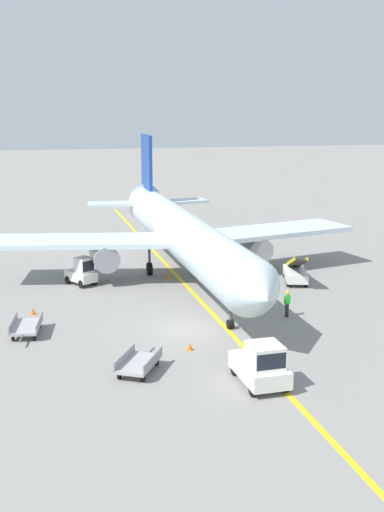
{
  "coord_description": "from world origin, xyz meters",
  "views": [
    {
      "loc": [
        -7.96,
        -36.57,
        13.22
      ],
      "look_at": [
        1.96,
        8.03,
        2.5
      ],
      "focal_mm": 46.82,
      "sensor_mm": 36.0,
      "label": 1
    }
  ],
  "objects_px": {
    "pushback_tug": "(261,365)",
    "baggage_cart_empty_trailing": "(139,363)",
    "belt_loader_forward_hold": "(296,272)",
    "safety_cone_nose_left": "(190,346)",
    "safety_cone_nose_right": "(168,276)",
    "ground_crew_marshaller": "(287,303)",
    "baggage_tug_near_wing": "(82,272)",
    "safety_cone_wingtip_right": "(226,259)",
    "safety_cone_wingtip_left": "(33,311)",
    "baggage_cart_loaded": "(26,326)",
    "airliner": "(182,234)"
  },
  "relations": [
    {
      "from": "baggage_cart_loaded",
      "to": "baggage_cart_empty_trailing",
      "type": "bearing_deg",
      "value": -50.99
    },
    {
      "from": "baggage_cart_loaded",
      "to": "safety_cone_wingtip_left",
      "type": "xyz_separation_m",
      "value": [
        0.32,
        3.69,
        -0.25
      ]
    },
    {
      "from": "pushback_tug",
      "to": "baggage_cart_empty_trailing",
      "type": "relative_size",
      "value": 1.01
    },
    {
      "from": "baggage_tug_near_wing",
      "to": "ground_crew_marshaller",
      "type": "bearing_deg",
      "value": -40.55
    },
    {
      "from": "baggage_tug_near_wing",
      "to": "belt_loader_forward_hold",
      "type": "distance_m",
      "value": 15.73
    },
    {
      "from": "pushback_tug",
      "to": "safety_cone_wingtip_right",
      "type": "bearing_deg",
      "value": 78.4
    },
    {
      "from": "airliner",
      "to": "safety_cone_nose_left",
      "type": "bearing_deg",
      "value": -100.01
    },
    {
      "from": "ground_crew_marshaller",
      "to": "safety_cone_wingtip_left",
      "type": "relative_size",
      "value": 3.86
    },
    {
      "from": "safety_cone_nose_left",
      "to": "safety_cone_nose_right",
      "type": "xyz_separation_m",
      "value": [
        1.55,
        14.81,
        0.0
      ]
    },
    {
      "from": "safety_cone_wingtip_left",
      "to": "airliner",
      "type": "bearing_deg",
      "value": 31.45
    },
    {
      "from": "baggage_cart_empty_trailing",
      "to": "safety_cone_wingtip_right",
      "type": "xyz_separation_m",
      "value": [
        10.46,
        21.65,
        -0.25
      ]
    },
    {
      "from": "pushback_tug",
      "to": "ground_crew_marshaller",
      "type": "height_order",
      "value": "pushback_tug"
    },
    {
      "from": "belt_loader_forward_hold",
      "to": "safety_cone_nose_left",
      "type": "xyz_separation_m",
      "value": [
        -10.61,
        -11.77,
        -0.56
      ]
    },
    {
      "from": "baggage_tug_near_wing",
      "to": "safety_cone_wingtip_right",
      "type": "height_order",
      "value": "baggage_tug_near_wing"
    },
    {
      "from": "airliner",
      "to": "safety_cone_nose_left",
      "type": "relative_size",
      "value": 80.22
    },
    {
      "from": "safety_cone_nose_right",
      "to": "pushback_tug",
      "type": "bearing_deg",
      "value": -87.74
    },
    {
      "from": "pushback_tug",
      "to": "ground_crew_marshaller",
      "type": "bearing_deg",
      "value": 62.92
    },
    {
      "from": "baggage_tug_near_wing",
      "to": "safety_cone_wingtip_left",
      "type": "relative_size",
      "value": 6.19
    },
    {
      "from": "baggage_cart_empty_trailing",
      "to": "safety_cone_nose_left",
      "type": "bearing_deg",
      "value": 37.27
    },
    {
      "from": "safety_cone_nose_left",
      "to": "safety_cone_nose_right",
      "type": "distance_m",
      "value": 14.89
    },
    {
      "from": "pushback_tug",
      "to": "ground_crew_marshaller",
      "type": "relative_size",
      "value": 2.18
    },
    {
      "from": "baggage_tug_near_wing",
      "to": "belt_loader_forward_hold",
      "type": "relative_size",
      "value": 0.53
    },
    {
      "from": "baggage_tug_near_wing",
      "to": "ground_crew_marshaller",
      "type": "relative_size",
      "value": 1.6
    },
    {
      "from": "ground_crew_marshaller",
      "to": "safety_cone_nose_left",
      "type": "relative_size",
      "value": 3.86
    },
    {
      "from": "pushback_tug",
      "to": "safety_cone_nose_right",
      "type": "relative_size",
      "value": 8.42
    },
    {
      "from": "ground_crew_marshaller",
      "to": "belt_loader_forward_hold",
      "type": "bearing_deg",
      "value": 65.25
    },
    {
      "from": "pushback_tug",
      "to": "belt_loader_forward_hold",
      "type": "height_order",
      "value": "belt_loader_forward_hold"
    },
    {
      "from": "baggage_cart_empty_trailing",
      "to": "safety_cone_wingtip_right",
      "type": "relative_size",
      "value": 8.38
    },
    {
      "from": "baggage_cart_empty_trailing",
      "to": "baggage_cart_loaded",
      "type": "bearing_deg",
      "value": 129.01
    },
    {
      "from": "belt_loader_forward_hold",
      "to": "safety_cone_nose_left",
      "type": "height_order",
      "value": "belt_loader_forward_hold"
    },
    {
      "from": "safety_cone_nose_left",
      "to": "pushback_tug",
      "type": "bearing_deg",
      "value": -65.64
    },
    {
      "from": "ground_crew_marshaller",
      "to": "safety_cone_nose_right",
      "type": "relative_size",
      "value": 3.86
    },
    {
      "from": "baggage_cart_loaded",
      "to": "safety_cone_nose_right",
      "type": "relative_size",
      "value": 8.71
    },
    {
      "from": "baggage_tug_near_wing",
      "to": "airliner",
      "type": "bearing_deg",
      "value": 3.16
    },
    {
      "from": "baggage_cart_loaded",
      "to": "safety_cone_nose_right",
      "type": "xyz_separation_m",
      "value": [
        10.23,
        10.31,
        -0.25
      ]
    },
    {
      "from": "baggage_cart_loaded",
      "to": "belt_loader_forward_hold",
      "type": "bearing_deg",
      "value": 20.66
    },
    {
      "from": "baggage_cart_empty_trailing",
      "to": "ground_crew_marshaller",
      "type": "distance_m",
      "value": 12.19
    },
    {
      "from": "airliner",
      "to": "safety_cone_nose_left",
      "type": "distance_m",
      "value": 15.48
    },
    {
      "from": "pushback_tug",
      "to": "baggage_tug_near_wing",
      "type": "xyz_separation_m",
      "value": [
        -7.22,
        19.65,
        -0.07
      ]
    },
    {
      "from": "airliner",
      "to": "baggage_cart_loaded",
      "type": "height_order",
      "value": "airliner"
    },
    {
      "from": "airliner",
      "to": "safety_cone_wingtip_right",
      "type": "distance_m",
      "value": 7.18
    },
    {
      "from": "baggage_cart_loaded",
      "to": "safety_cone_wingtip_right",
      "type": "height_order",
      "value": "baggage_cart_loaded"
    },
    {
      "from": "airliner",
      "to": "baggage_tug_near_wing",
      "type": "relative_size",
      "value": 12.96
    },
    {
      "from": "pushback_tug",
      "to": "baggage_cart_loaded",
      "type": "distance_m",
      "value": 14.66
    },
    {
      "from": "safety_cone_nose_left",
      "to": "safety_cone_nose_right",
      "type": "relative_size",
      "value": 1.0
    },
    {
      "from": "pushback_tug",
      "to": "baggage_cart_loaded",
      "type": "relative_size",
      "value": 0.97
    },
    {
      "from": "baggage_tug_near_wing",
      "to": "safety_cone_nose_left",
      "type": "xyz_separation_m",
      "value": [
        4.88,
        -14.5,
        -0.71
      ]
    },
    {
      "from": "ground_crew_marshaller",
      "to": "safety_cone_nose_left",
      "type": "height_order",
      "value": "ground_crew_marshaller"
    },
    {
      "from": "baggage_cart_loaded",
      "to": "safety_cone_nose_right",
      "type": "distance_m",
      "value": 14.52
    },
    {
      "from": "baggage_cart_empty_trailing",
      "to": "safety_cone_wingtip_left",
      "type": "xyz_separation_m",
      "value": [
        -5.25,
        10.56,
        -0.25
      ]
    }
  ]
}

